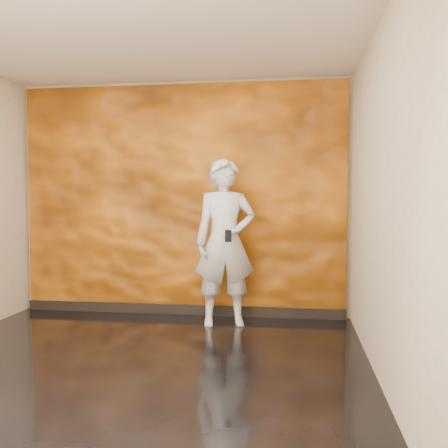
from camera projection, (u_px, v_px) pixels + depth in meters
room at (127, 199)px, 4.05m from camera, size 4.02×4.02×2.81m
feature_wall at (181, 200)px, 5.99m from camera, size 3.90×0.06×2.75m
baseboard at (181, 309)px, 6.02m from camera, size 3.90×0.04×0.12m
man at (225, 242)px, 5.49m from camera, size 0.75×0.58×1.84m
phone at (228, 236)px, 5.19m from camera, size 0.07×0.03×0.13m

